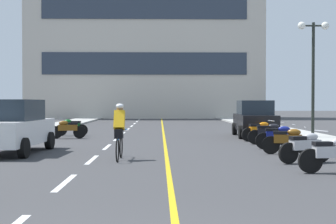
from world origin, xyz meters
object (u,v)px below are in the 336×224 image
at_px(parked_car_near, 13,126).
at_px(motorcycle_7, 260,131).
at_px(parked_car_mid, 255,119).
at_px(motorcycle_2, 332,154).
at_px(motorcycle_5, 279,136).
at_px(motorcycle_9, 71,127).
at_px(cyclist_rider, 119,130).
at_px(motorcycle_8, 68,129).
at_px(motorcycle_4, 288,140).
at_px(motorcycle_6, 269,133).
at_px(motorcycle_3, 305,146).
at_px(street_lamp_mid, 313,53).

height_order(parked_car_near, motorcycle_7, parked_car_near).
height_order(parked_car_near, parked_car_mid, same).
xyz_separation_m(motorcycle_2, motorcycle_5, (0.18, 5.79, 0.00)).
xyz_separation_m(parked_car_mid, motorcycle_7, (-0.32, -2.69, -0.44)).
xyz_separation_m(motorcycle_9, cyclist_rider, (3.33, -10.04, 0.41)).
bearing_deg(motorcycle_7, motorcycle_8, 169.03).
relative_size(motorcycle_4, motorcycle_5, 0.99).
bearing_deg(motorcycle_9, motorcycle_6, -29.39).
bearing_deg(parked_car_mid, motorcycle_8, -173.89).
relative_size(motorcycle_4, motorcycle_6, 0.99).
bearing_deg(motorcycle_8, motorcycle_6, -20.43).
bearing_deg(motorcycle_5, motorcycle_6, 87.53).
height_order(motorcycle_5, motorcycle_7, same).
xyz_separation_m(motorcycle_3, motorcycle_4, (0.10, 2.17, 0.00)).
xyz_separation_m(motorcycle_5, motorcycle_8, (-8.78, 5.21, 0.00)).
relative_size(motorcycle_4, motorcycle_8, 0.99).
distance_m(motorcycle_9, cyclist_rider, 10.58).
distance_m(parked_car_near, motorcycle_7, 10.54).
bearing_deg(cyclist_rider, parked_car_near, 154.07).
relative_size(parked_car_mid, cyclist_rider, 2.42).
bearing_deg(motorcycle_3, motorcycle_8, 133.06).
height_order(motorcycle_4, motorcycle_7, same).
bearing_deg(parked_car_near, motorcycle_7, 26.61).
distance_m(parked_car_mid, motorcycle_9, 9.36).
relative_size(motorcycle_6, motorcycle_7, 1.01).
relative_size(parked_car_near, motorcycle_7, 2.54).
bearing_deg(motorcycle_2, parked_car_mid, 87.39).
relative_size(street_lamp_mid, motorcycle_5, 3.14).
bearing_deg(motorcycle_4, motorcycle_9, 135.16).
distance_m(street_lamp_mid, motorcycle_4, 7.75).
xyz_separation_m(motorcycle_7, motorcycle_9, (-9.00, 3.49, 0.00)).
bearing_deg(cyclist_rider, motorcycle_9, 108.36).
bearing_deg(motorcycle_9, parked_car_mid, -4.92).
distance_m(motorcycle_5, motorcycle_7, 3.50).
relative_size(motorcycle_5, motorcycle_6, 1.00).
distance_m(motorcycle_2, motorcycle_7, 9.29).
distance_m(motorcycle_8, motorcycle_9, 1.79).
bearing_deg(motorcycle_3, motorcycle_4, 87.25).
distance_m(parked_car_mid, motorcycle_4, 7.97).
height_order(parked_car_near, motorcycle_3, parked_car_near).
distance_m(parked_car_near, motorcycle_4, 9.25).
height_order(parked_car_near, motorcycle_2, parked_car_near).
xyz_separation_m(parked_car_near, motorcycle_6, (9.45, 3.13, -0.44)).
bearing_deg(street_lamp_mid, motorcycle_7, -159.36).
bearing_deg(motorcycle_3, motorcycle_7, 87.66).
xyz_separation_m(motorcycle_5, motorcycle_9, (-8.94, 6.99, 0.00)).
bearing_deg(motorcycle_4, street_lamp_mid, 65.23).
relative_size(motorcycle_4, motorcycle_7, 1.00).
bearing_deg(motorcycle_9, cyclist_rider, -71.64).
height_order(parked_car_mid, motorcycle_5, parked_car_mid).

